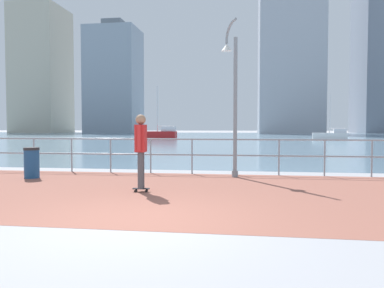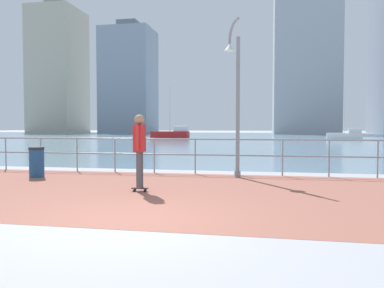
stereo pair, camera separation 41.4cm
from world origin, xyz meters
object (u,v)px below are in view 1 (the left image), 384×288
at_px(skateboarder, 141,145).
at_px(sailboat_teal, 159,134).
at_px(lamppost, 232,90).
at_px(trash_bin, 32,163).
at_px(sailboat_white, 331,136).

bearing_deg(skateboarder, sailboat_teal, 102.64).
relative_size(lamppost, trash_bin, 5.23).
xyz_separation_m(lamppost, sailboat_white, (10.33, 35.07, -2.17)).
relative_size(trash_bin, sailboat_white, 0.17).
height_order(lamppost, sailboat_white, sailboat_white).
height_order(trash_bin, sailboat_white, sailboat_white).
distance_m(sailboat_white, sailboat_teal, 20.64).
height_order(lamppost, sailboat_teal, sailboat_teal).
relative_size(sailboat_white, sailboat_teal, 0.83).
bearing_deg(sailboat_teal, lamppost, -72.98).
xyz_separation_m(lamppost, skateboarder, (-2.03, -3.17, -1.57)).
relative_size(skateboarder, sailboat_teal, 0.28).
xyz_separation_m(skateboarder, sailboat_teal, (-8.22, 36.66, -0.49)).
height_order(skateboarder, trash_bin, skateboarder).
xyz_separation_m(lamppost, trash_bin, (-5.97, -1.27, -2.22)).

